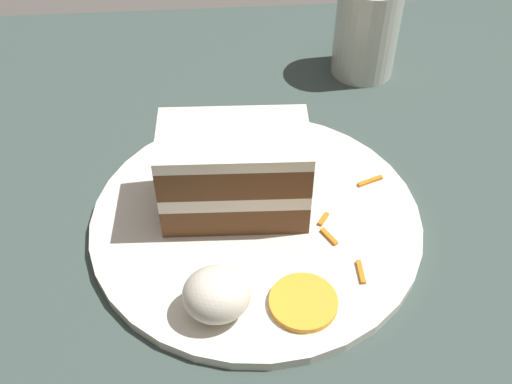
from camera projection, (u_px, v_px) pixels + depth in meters
The scene contains 8 objects.
ground_plane at pixel (218, 277), 0.54m from camera, with size 6.00×6.00×0.00m, color #4C4742.
dining_table at pixel (217, 265), 0.53m from camera, with size 1.15×0.88×0.03m, color #384742.
plate at pixel (256, 219), 0.54m from camera, with size 0.29×0.29×0.01m, color silver.
cake_slice at pixel (234, 171), 0.51m from camera, with size 0.13×0.08×0.08m.
cream_dollop at pixel (218, 294), 0.45m from camera, with size 0.05×0.05×0.04m, color silver.
orange_garnish at pixel (303, 302), 0.46m from camera, with size 0.05×0.05×0.01m, color orange.
carrot_shreds_scatter at pixel (313, 212), 0.53m from camera, with size 0.22×0.17×0.00m.
drinking_glass at pixel (366, 36), 0.68m from camera, with size 0.07×0.07×0.11m.
Camera 1 is at (0.01, -0.33, 0.43)m, focal length 42.00 mm.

